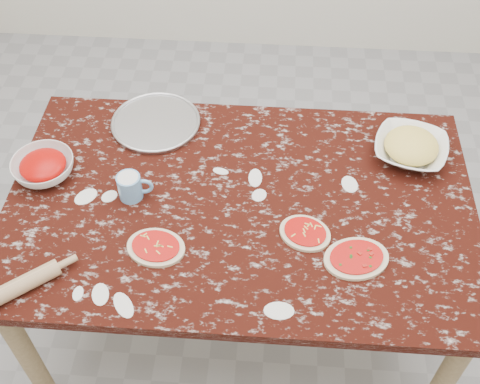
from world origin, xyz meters
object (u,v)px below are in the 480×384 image
(cheese_bowl, at_px, (410,149))
(flour_mug, at_px, (131,186))
(pizza_tray, at_px, (156,123))
(worktable, at_px, (240,217))
(sauce_bowl, at_px, (44,168))
(rolling_pin, at_px, (17,287))

(cheese_bowl, bearing_deg, flour_mug, -164.62)
(cheese_bowl, relative_size, flour_mug, 2.14)
(pizza_tray, distance_m, flour_mug, 0.37)
(worktable, distance_m, sauce_bowl, 0.71)
(pizza_tray, height_order, flour_mug, flour_mug)
(worktable, relative_size, pizza_tray, 4.82)
(flour_mug, bearing_deg, sauce_bowl, 166.51)
(pizza_tray, bearing_deg, flour_mug, -93.05)
(pizza_tray, xyz_separation_m, cheese_bowl, (0.95, -0.10, 0.03))
(flour_mug, bearing_deg, worktable, 0.14)
(pizza_tray, bearing_deg, cheese_bowl, -6.03)
(pizza_tray, bearing_deg, worktable, -46.23)
(pizza_tray, height_order, cheese_bowl, cheese_bowl)
(flour_mug, bearing_deg, cheese_bowl, 15.38)
(worktable, distance_m, cheese_bowl, 0.66)
(sauce_bowl, bearing_deg, pizza_tray, 39.79)
(cheese_bowl, height_order, rolling_pin, cheese_bowl)
(pizza_tray, distance_m, rolling_pin, 0.82)
(sauce_bowl, height_order, rolling_pin, sauce_bowl)
(pizza_tray, distance_m, cheese_bowl, 0.95)
(cheese_bowl, bearing_deg, sauce_bowl, -171.74)
(sauce_bowl, height_order, cheese_bowl, sauce_bowl)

